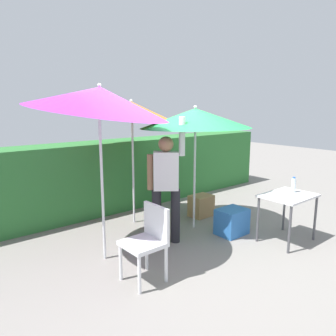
{
  "coord_description": "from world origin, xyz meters",
  "views": [
    {
      "loc": [
        -3.05,
        -3.41,
        2.04
      ],
      "look_at": [
        0.0,
        0.3,
        1.1
      ],
      "focal_mm": 34.54,
      "sensor_mm": 36.0,
      "label": 1
    }
  ],
  "objects": [
    {
      "name": "umbrella_yellow",
      "position": [
        -1.12,
        0.28,
        2.1
      ],
      "size": [
        1.83,
        1.82,
        2.44
      ],
      "color": "silver",
      "rests_on": "ground_plane"
    },
    {
      "name": "person_vendor",
      "position": [
        -0.15,
        0.16,
        0.93
      ],
      "size": [
        0.49,
        0.41,
        1.88
      ],
      "color": "black",
      "rests_on": "ground_plane"
    },
    {
      "name": "ground_plane",
      "position": [
        0.0,
        0.0,
        0.0
      ],
      "size": [
        24.0,
        24.0,
        0.0
      ],
      "primitive_type": "plane",
      "color": "gray"
    },
    {
      "name": "cooler_box",
      "position": [
        0.85,
        -0.27,
        0.21
      ],
      "size": [
        0.47,
        0.37,
        0.42
      ],
      "primitive_type": "cube",
      "color": "#2D6BB7",
      "rests_on": "ground_plane"
    },
    {
      "name": "chair_plastic",
      "position": [
        -0.99,
        -0.53,
        0.51
      ],
      "size": [
        0.45,
        0.45,
        0.89
      ],
      "color": "silver",
      "rests_on": "ground_plane"
    },
    {
      "name": "crate_cardboard",
      "position": [
        1.08,
        0.65,
        0.2
      ],
      "size": [
        0.41,
        0.31,
        0.4
      ],
      "primitive_type": "cube",
      "color": "#9E7A4C",
      "rests_on": "ground_plane"
    },
    {
      "name": "umbrella_orange",
      "position": [
        -0.06,
        1.18,
        1.95
      ],
      "size": [
        1.48,
        1.46,
        2.18
      ],
      "color": "silver",
      "rests_on": "ground_plane"
    },
    {
      "name": "umbrella_rainbow",
      "position": [
        0.57,
        0.31,
        1.83
      ],
      "size": [
        1.78,
        1.78,
        2.03
      ],
      "color": "silver",
      "rests_on": "ground_plane"
    },
    {
      "name": "folding_table",
      "position": [
        1.29,
        -0.96,
        0.64
      ],
      "size": [
        0.8,
        0.6,
        0.73
      ],
      "color": "#4C4C51",
      "rests_on": "ground_plane"
    },
    {
      "name": "hedge_row",
      "position": [
        0.0,
        2.1,
        0.68
      ],
      "size": [
        8.0,
        0.7,
        1.35
      ],
      "primitive_type": "cube",
      "color": "#2D7033",
      "rests_on": "ground_plane"
    },
    {
      "name": "bottle_water",
      "position": [
        1.47,
        -0.93,
        0.84
      ],
      "size": [
        0.07,
        0.07,
        0.24
      ],
      "color": "silver",
      "rests_on": "folding_table"
    }
  ]
}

